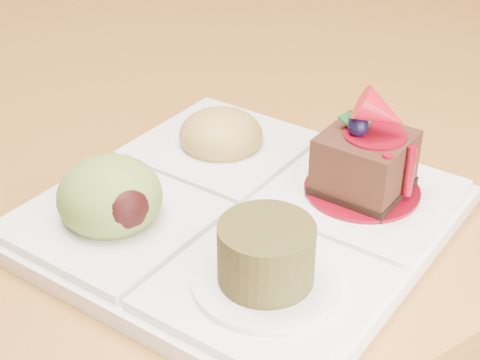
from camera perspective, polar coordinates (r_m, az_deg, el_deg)
ground at (r=1.52m, az=-12.26°, el=-11.41°), size 6.00×6.00×0.00m
sampler_plate at (r=0.46m, az=-0.43°, el=-1.72°), size 0.29×0.29×0.09m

